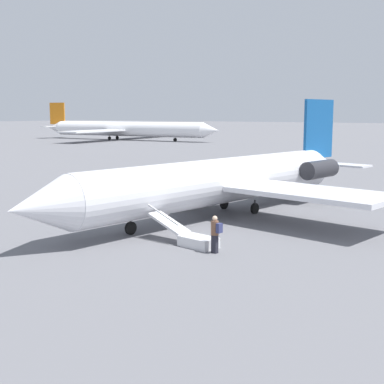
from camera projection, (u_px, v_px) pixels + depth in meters
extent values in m
plane|color=slate|center=(217.00, 216.00, 33.20)|extent=(600.00, 600.00, 0.00)
cylinder|color=silver|center=(218.00, 181.00, 32.87)|extent=(21.73, 6.85, 2.80)
cone|color=silver|center=(39.00, 207.00, 24.00)|extent=(3.55, 3.28, 2.75)
cone|color=silver|center=(322.00, 166.00, 41.95)|extent=(4.10, 3.39, 2.75)
cube|color=#145193|center=(319.00, 129.00, 41.00)|extent=(3.89, 0.97, 4.48)
cube|color=silver|center=(320.00, 163.00, 41.67)|extent=(3.14, 8.02, 0.14)
cube|color=silver|center=(311.00, 193.00, 29.66)|extent=(6.12, 9.75, 0.28)
cube|color=silver|center=(164.00, 176.00, 37.71)|extent=(6.12, 9.75, 0.28)
cylinder|color=#2D2D33|center=(319.00, 169.00, 37.83)|extent=(3.54, 1.88, 1.26)
cylinder|color=#2D2D33|center=(273.00, 166.00, 40.50)|extent=(3.54, 1.88, 1.26)
cylinder|color=black|center=(131.00, 228.00, 28.09)|extent=(0.71, 0.30, 0.69)
cylinder|color=#2D2D33|center=(131.00, 220.00, 28.03)|extent=(0.12, 0.12, 0.22)
cylinder|color=black|center=(255.00, 209.00, 33.84)|extent=(0.71, 0.30, 0.69)
cylinder|color=#2D2D33|center=(255.00, 201.00, 33.78)|extent=(0.12, 0.12, 0.22)
cylinder|color=black|center=(224.00, 204.00, 35.55)|extent=(0.71, 0.30, 0.69)
cylinder|color=#2D2D33|center=(224.00, 197.00, 35.49)|extent=(0.12, 0.12, 0.22)
cylinder|color=white|center=(127.00, 129.00, 123.16)|extent=(5.83, 39.76, 3.33)
cone|color=white|center=(211.00, 130.00, 112.88)|extent=(3.49, 3.86, 3.26)
cone|color=white|center=(55.00, 128.00, 133.60)|extent=(3.53, 4.53, 3.26)
cube|color=orange|center=(57.00, 113.00, 132.68)|extent=(0.56, 4.67, 5.33)
cube|color=white|center=(56.00, 126.00, 133.37)|extent=(9.43, 2.58, 0.17)
cube|color=white|center=(144.00, 129.00, 132.80)|extent=(16.95, 6.37, 0.33)
cube|color=white|center=(93.00, 131.00, 115.48)|extent=(16.95, 6.37, 0.33)
cylinder|color=black|center=(175.00, 140.00, 117.36)|extent=(0.26, 0.84, 0.82)
cylinder|color=#2D2D33|center=(175.00, 137.00, 117.28)|extent=(0.15, 0.15, 0.26)
cylinder|color=black|center=(117.00, 138.00, 126.67)|extent=(0.26, 0.84, 0.82)
cylinder|color=#2D2D33|center=(117.00, 135.00, 126.58)|extent=(0.15, 0.15, 0.26)
cylinder|color=black|center=(109.00, 138.00, 124.07)|extent=(0.26, 0.84, 0.82)
cylinder|color=#2D2D33|center=(109.00, 136.00, 123.99)|extent=(0.15, 0.15, 0.26)
cube|color=silver|center=(198.00, 242.00, 25.55)|extent=(1.42, 1.98, 0.50)
cube|color=silver|center=(169.00, 223.00, 26.81)|extent=(1.31, 2.37, 0.87)
cube|color=silver|center=(163.00, 215.00, 26.41)|extent=(0.48, 2.19, 0.82)
cube|color=#23232D|center=(215.00, 244.00, 24.42)|extent=(0.25, 0.31, 0.85)
cylinder|color=brown|center=(215.00, 228.00, 24.31)|extent=(0.36, 0.36, 0.65)
sphere|color=beige|center=(215.00, 218.00, 24.25)|extent=(0.24, 0.24, 0.24)
cube|color=navy|center=(219.00, 228.00, 24.12)|extent=(0.31, 0.23, 0.44)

